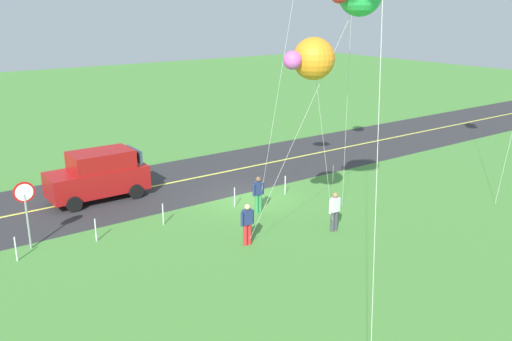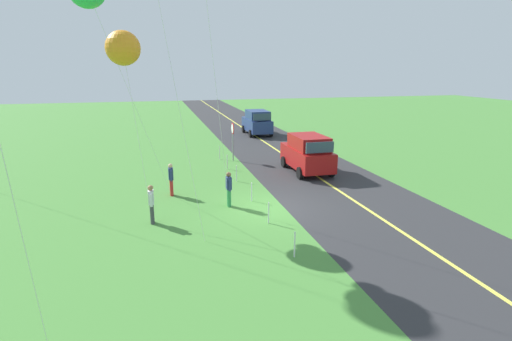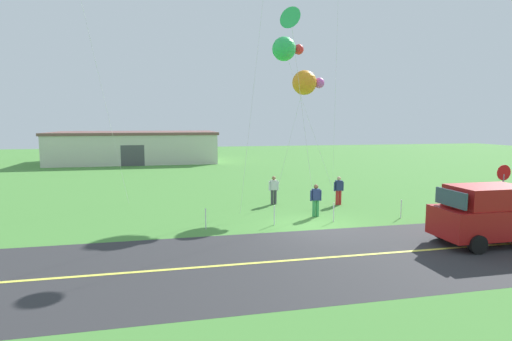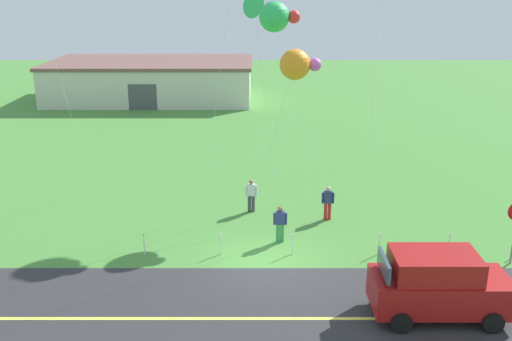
% 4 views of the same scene
% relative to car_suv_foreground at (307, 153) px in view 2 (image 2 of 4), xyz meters
% --- Properties ---
extents(ground_plane, '(120.00, 120.00, 0.10)m').
position_rel_car_suv_foreground_xyz_m(ground_plane, '(-5.51, 3.81, -1.20)').
color(ground_plane, '#478438').
extents(asphalt_road, '(120.00, 7.00, 0.00)m').
position_rel_car_suv_foreground_xyz_m(asphalt_road, '(-5.51, -0.19, -1.15)').
color(asphalt_road, '#2D2D30').
rests_on(asphalt_road, ground).
extents(road_centre_stripe, '(120.00, 0.16, 0.00)m').
position_rel_car_suv_foreground_xyz_m(road_centre_stripe, '(-5.51, -0.19, -1.15)').
color(road_centre_stripe, '#E5E04C').
rests_on(road_centre_stripe, asphalt_road).
extents(car_suv_foreground, '(4.40, 2.12, 2.24)m').
position_rel_car_suv_foreground_xyz_m(car_suv_foreground, '(0.00, 0.00, 0.00)').
color(car_suv_foreground, maroon).
rests_on(car_suv_foreground, ground).
extents(car_parked_east_far, '(4.40, 2.12, 2.24)m').
position_rel_car_suv_foreground_xyz_m(car_parked_east_far, '(13.99, -0.55, 0.00)').
color(car_parked_east_far, navy).
rests_on(car_parked_east_far, ground).
extents(stop_sign, '(0.76, 0.08, 2.56)m').
position_rel_car_suv_foreground_xyz_m(stop_sign, '(4.02, 3.71, 0.65)').
color(stop_sign, gray).
rests_on(stop_sign, ground).
extents(person_adult_near, '(0.58, 0.22, 1.60)m').
position_rel_car_suv_foreground_xyz_m(person_adult_near, '(-4.88, 5.67, -0.29)').
color(person_adult_near, '#338C4C').
rests_on(person_adult_near, ground).
extents(person_adult_companion, '(0.58, 0.22, 1.60)m').
position_rel_car_suv_foreground_xyz_m(person_adult_companion, '(-6.11, 9.04, -0.29)').
color(person_adult_companion, '#3F3F47').
rests_on(person_adult_companion, ground).
extents(person_child_watcher, '(0.58, 0.22, 1.60)m').
position_rel_car_suv_foreground_xyz_m(person_child_watcher, '(-2.60, 8.10, -0.29)').
color(person_child_watcher, red).
rests_on(person_child_watcher, ground).
extents(kite_blue_mid, '(3.19, 1.44, 7.56)m').
position_rel_car_suv_foreground_xyz_m(kite_blue_mid, '(-4.06, 9.77, 5.71)').
color(kite_blue_mid, silver).
rests_on(kite_blue_mid, ground).
extents(fence_post_0, '(0.05, 0.05, 0.90)m').
position_rel_car_suv_foreground_xyz_m(fence_post_0, '(-10.37, 4.51, -0.70)').
color(fence_post_0, silver).
rests_on(fence_post_0, ground).
extents(fence_post_1, '(0.05, 0.05, 0.90)m').
position_rel_car_suv_foreground_xyz_m(fence_post_1, '(-7.29, 4.51, -0.70)').
color(fence_post_1, silver).
rests_on(fence_post_1, ground).
extents(fence_post_2, '(0.05, 0.05, 0.90)m').
position_rel_car_suv_foreground_xyz_m(fence_post_2, '(-4.43, 4.51, -0.70)').
color(fence_post_2, silver).
rests_on(fence_post_2, ground).
extents(fence_post_3, '(0.05, 0.05, 0.90)m').
position_rel_car_suv_foreground_xyz_m(fence_post_3, '(-0.94, 4.51, -0.70)').
color(fence_post_3, silver).
rests_on(fence_post_3, ground).
extents(fence_post_4, '(0.05, 0.05, 0.90)m').
position_rel_car_suv_foreground_xyz_m(fence_post_4, '(1.85, 4.51, -0.70)').
color(fence_post_4, silver).
rests_on(fence_post_4, ground).
extents(fence_post_5, '(0.05, 0.05, 0.90)m').
position_rel_car_suv_foreground_xyz_m(fence_post_5, '(4.69, 4.51, -0.70)').
color(fence_post_5, silver).
rests_on(fence_post_5, ground).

